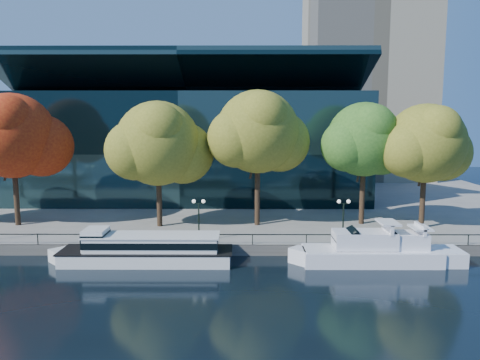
{
  "coord_description": "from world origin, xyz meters",
  "views": [
    {
      "loc": [
        4.06,
        -38.98,
        12.83
      ],
      "look_at": [
        3.81,
        8.0,
        6.41
      ],
      "focal_mm": 35.0,
      "sensor_mm": 36.0,
      "label": 1
    }
  ],
  "objects_px": {
    "tree_2": "(160,145)",
    "lamp_1": "(199,210)",
    "cruiser_far": "(400,251)",
    "tour_boat": "(142,249)",
    "tree_5": "(427,145)",
    "lamp_2": "(343,210)",
    "tree_4": "(366,141)",
    "cruiser_near": "(365,251)",
    "tree_1": "(14,138)",
    "tree_3": "(259,134)"
  },
  "relations": [
    {
      "from": "cruiser_far",
      "to": "cruiser_near",
      "type": "bearing_deg",
      "value": -179.38
    },
    {
      "from": "cruiser_near",
      "to": "tree_2",
      "type": "relative_size",
      "value": 0.97
    },
    {
      "from": "tour_boat",
      "to": "cruiser_near",
      "type": "relative_size",
      "value": 1.25
    },
    {
      "from": "tour_boat",
      "to": "tree_4",
      "type": "distance_m",
      "value": 26.32
    },
    {
      "from": "tree_1",
      "to": "tree_3",
      "type": "relative_size",
      "value": 0.98
    },
    {
      "from": "tree_2",
      "to": "lamp_1",
      "type": "height_order",
      "value": "tree_2"
    },
    {
      "from": "cruiser_near",
      "to": "tree_5",
      "type": "height_order",
      "value": "tree_5"
    },
    {
      "from": "tree_2",
      "to": "lamp_1",
      "type": "xyz_separation_m",
      "value": [
        4.65,
        -6.06,
        -5.8
      ]
    },
    {
      "from": "cruiser_near",
      "to": "tree_4",
      "type": "distance_m",
      "value": 14.59
    },
    {
      "from": "cruiser_far",
      "to": "lamp_1",
      "type": "height_order",
      "value": "lamp_1"
    },
    {
      "from": "tree_3",
      "to": "lamp_1",
      "type": "bearing_deg",
      "value": -131.55
    },
    {
      "from": "tree_3",
      "to": "tree_5",
      "type": "bearing_deg",
      "value": -4.41
    },
    {
      "from": "tour_boat",
      "to": "tree_2",
      "type": "height_order",
      "value": "tree_2"
    },
    {
      "from": "tour_boat",
      "to": "tree_5",
      "type": "relative_size",
      "value": 1.24
    },
    {
      "from": "lamp_1",
      "to": "tree_4",
      "type": "bearing_deg",
      "value": 22.74
    },
    {
      "from": "tree_4",
      "to": "lamp_1",
      "type": "xyz_separation_m",
      "value": [
        -17.53,
        -7.35,
        -6.17
      ]
    },
    {
      "from": "tour_boat",
      "to": "cruiser_near",
      "type": "height_order",
      "value": "cruiser_near"
    },
    {
      "from": "lamp_2",
      "to": "tour_boat",
      "type": "bearing_deg",
      "value": -168.46
    },
    {
      "from": "lamp_2",
      "to": "tree_3",
      "type": "bearing_deg",
      "value": 139.15
    },
    {
      "from": "tour_boat",
      "to": "tree_1",
      "type": "height_order",
      "value": "tree_1"
    },
    {
      "from": "tree_2",
      "to": "tree_3",
      "type": "distance_m",
      "value": 10.69
    },
    {
      "from": "tree_5",
      "to": "tree_1",
      "type": "bearing_deg",
      "value": 178.52
    },
    {
      "from": "tree_3",
      "to": "lamp_1",
      "type": "height_order",
      "value": "tree_3"
    },
    {
      "from": "cruiser_far",
      "to": "lamp_2",
      "type": "xyz_separation_m",
      "value": [
        -4.25,
        3.8,
        2.85
      ]
    },
    {
      "from": "cruiser_far",
      "to": "tour_boat",
      "type": "bearing_deg",
      "value": 179.88
    },
    {
      "from": "cruiser_near",
      "to": "tree_5",
      "type": "xyz_separation_m",
      "value": [
        8.6,
        9.2,
        8.66
      ]
    },
    {
      "from": "tree_4",
      "to": "tree_5",
      "type": "relative_size",
      "value": 1.02
    },
    {
      "from": "tree_2",
      "to": "tree_4",
      "type": "bearing_deg",
      "value": 3.33
    },
    {
      "from": "tour_boat",
      "to": "cruiser_near",
      "type": "xyz_separation_m",
      "value": [
        19.48,
        -0.08,
        -0.14
      ]
    },
    {
      "from": "tree_1",
      "to": "tree_5",
      "type": "relative_size",
      "value": 1.09
    },
    {
      "from": "lamp_2",
      "to": "tree_5",
      "type": "bearing_deg",
      "value": 28.95
    },
    {
      "from": "cruiser_near",
      "to": "tree_4",
      "type": "bearing_deg",
      "value": 76.46
    },
    {
      "from": "tree_3",
      "to": "lamp_1",
      "type": "distance_m",
      "value": 11.39
    },
    {
      "from": "tree_2",
      "to": "cruiser_far",
      "type": "bearing_deg",
      "value": -23.54
    },
    {
      "from": "tree_4",
      "to": "tree_5",
      "type": "bearing_deg",
      "value": -18.49
    },
    {
      "from": "tree_4",
      "to": "cruiser_near",
      "type": "bearing_deg",
      "value": -103.54
    },
    {
      "from": "cruiser_near",
      "to": "tree_2",
      "type": "xyz_separation_m",
      "value": [
        -19.48,
        9.89,
        8.6
      ]
    },
    {
      "from": "cruiser_far",
      "to": "lamp_2",
      "type": "relative_size",
      "value": 2.7
    },
    {
      "from": "tree_1",
      "to": "lamp_2",
      "type": "bearing_deg",
      "value": -10.81
    },
    {
      "from": "cruiser_near",
      "to": "cruiser_far",
      "type": "height_order",
      "value": "cruiser_near"
    },
    {
      "from": "tree_5",
      "to": "lamp_2",
      "type": "xyz_separation_m",
      "value": [
        -9.71,
        -5.37,
        -5.86
      ]
    },
    {
      "from": "tree_1",
      "to": "tree_3",
      "type": "bearing_deg",
      "value": 0.48
    },
    {
      "from": "tour_boat",
      "to": "tree_1",
      "type": "xyz_separation_m",
      "value": [
        -15.66,
        10.25,
        9.24
      ]
    },
    {
      "from": "tour_boat",
      "to": "lamp_2",
      "type": "distance_m",
      "value": 18.94
    },
    {
      "from": "tour_boat",
      "to": "tree_4",
      "type": "height_order",
      "value": "tree_4"
    },
    {
      "from": "cruiser_near",
      "to": "lamp_2",
      "type": "relative_size",
      "value": 3.25
    },
    {
      "from": "cruiser_far",
      "to": "tree_5",
      "type": "height_order",
      "value": "tree_5"
    },
    {
      "from": "tree_4",
      "to": "cruiser_far",
      "type": "bearing_deg",
      "value": -87.7
    },
    {
      "from": "tree_2",
      "to": "lamp_1",
      "type": "bearing_deg",
      "value": -52.49
    },
    {
      "from": "tour_boat",
      "to": "lamp_2",
      "type": "xyz_separation_m",
      "value": [
        18.37,
        3.75,
        2.66
      ]
    }
  ]
}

